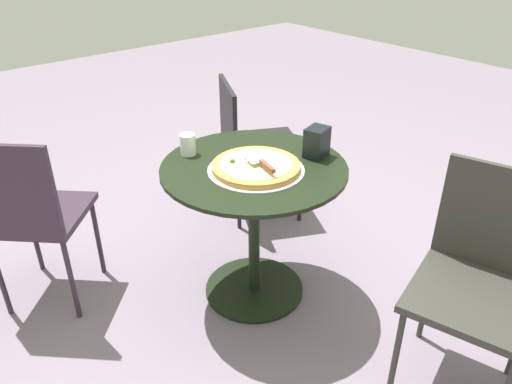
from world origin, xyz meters
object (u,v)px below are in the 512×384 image
drinking_cup (188,144)px  patio_chair_corner (250,138)px  patio_table (254,206)px  pizza_on_tray (256,167)px  patio_chair_near (483,271)px  patio_chair_far (30,210)px  napkin_dispenser (317,142)px  pizza_server (262,162)px

drinking_cup → patio_chair_corner: size_ratio=0.12×
patio_table → pizza_on_tray: (0.04, -0.02, 0.22)m
drinking_cup → patio_chair_near: 1.31m
patio_table → patio_chair_near: (0.92, 0.31, 0.03)m
patio_chair_far → patio_chair_near: bearing=36.4°
patio_table → napkin_dispenser: 0.40m
patio_table → pizza_on_tray: pizza_on_tray is taller
pizza_on_tray → pizza_server: bearing=-5.1°
pizza_on_tray → patio_chair_far: (-0.61, -0.78, -0.19)m
napkin_dispenser → patio_chair_far: 1.30m
napkin_dispenser → patio_chair_corner: size_ratio=0.16×
drinking_cup → patio_chair_corner: patio_chair_corner is taller
pizza_on_tray → patio_table: bearing=151.6°
napkin_dispenser → pizza_on_tray: bearing=151.3°
patio_table → patio_chair_far: bearing=-125.7°
pizza_on_tray → patio_chair_corner: (-0.64, 0.50, -0.22)m
patio_chair_far → patio_chair_corner: 1.28m
patio_chair_corner → patio_chair_far: bearing=-88.8°
patio_chair_near → drinking_cup: bearing=-159.3°
patio_table → napkin_dispenser: napkin_dispenser is taller
pizza_server → patio_chair_near: (0.85, 0.33, -0.23)m
patio_table → pizza_server: (0.08, -0.02, 0.26)m
pizza_on_tray → napkin_dispenser: bearing=77.0°
pizza_on_tray → drinking_cup: 0.35m
patio_table → patio_chair_near: bearing=18.4°
patio_chair_near → patio_chair_corner: 1.54m
patio_table → pizza_server: bearing=-17.1°
patio_table → patio_chair_corner: bearing=141.2°
patio_table → napkin_dispenser: size_ratio=6.07×
drinking_cup → napkin_dispenser: 0.58m
pizza_on_tray → patio_chair_near: 0.96m
patio_chair_near → patio_table: bearing=-161.6°
pizza_server → drinking_cup: (-0.36, -0.13, -0.01)m
patio_table → patio_chair_far: size_ratio=0.93×
patio_table → pizza_server: size_ratio=3.79×
patio_table → pizza_on_tray: size_ratio=1.97×
pizza_on_tray → patio_chair_far: size_ratio=0.47×
patio_table → pizza_on_tray: bearing=-28.4°
pizza_on_tray → patio_chair_near: size_ratio=0.47×
drinking_cup → patio_table: bearing=27.7°
pizza_on_tray → napkin_dispenser: 0.31m
patio_chair_corner → patio_chair_near: bearing=-6.7°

